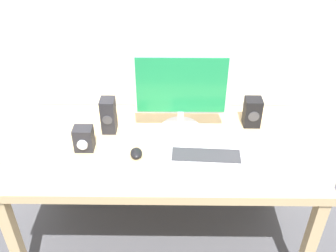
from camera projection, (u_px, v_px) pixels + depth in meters
ground_plane at (163, 231)px, 2.43m from camera, size 6.00×6.00×0.00m
desk at (163, 154)px, 2.06m from camera, size 1.62×0.79×0.71m
monitor at (181, 91)px, 2.01m from camera, size 0.50×0.22×0.45m
keyboard_primary at (206, 157)px, 1.92m from camera, size 0.38×0.15×0.03m
mouse at (136, 153)px, 1.94m from camera, size 0.07×0.09×0.04m
speaker_right at (252, 112)px, 2.13m from camera, size 0.09×0.09×0.17m
speaker_left at (109, 115)px, 2.08m from camera, size 0.08×0.09×0.20m
audio_controller at (84, 139)px, 1.96m from camera, size 0.10×0.09×0.13m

